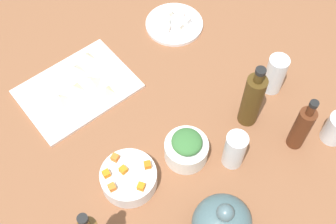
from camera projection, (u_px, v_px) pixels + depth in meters
tabletop at (168, 124)px, 127.27cm from camera, size 190.00×190.00×3.00cm
cutting_board at (78, 89)px, 131.81cm from camera, size 34.41×25.39×1.00cm
plate_tofu at (174, 24)px, 146.80cm from camera, size 20.02×20.02×1.20cm
bowl_greens at (186, 150)px, 117.03cm from camera, size 12.24×12.24×6.49cm
bowl_carrots at (129, 178)px, 113.09cm from camera, size 15.26×15.26×5.39cm
teapot at (222, 223)px, 103.03cm from camera, size 16.77×14.53×15.47cm
bottle_0 at (302, 127)px, 114.89cm from camera, size 4.71×4.71×20.66cm
bottle_1 at (252, 100)px, 118.04cm from camera, size 5.72×5.72×23.53cm
drinking_glass_0 at (235, 150)px, 113.65cm from camera, size 5.93×5.93×12.62cm
drinking_glass_1 at (275, 74)px, 127.10cm from camera, size 6.10×6.10×13.45cm
drinking_glass_2 at (336, 128)px, 118.95cm from camera, size 6.53×6.53×9.77cm
carrot_cube_0 at (147, 165)px, 111.24cm from camera, size 2.42×2.42×1.80cm
carrot_cube_1 at (112, 187)px, 107.83cm from camera, size 2.12×2.12×1.80cm
carrot_cube_2 at (115, 158)px, 112.40cm from camera, size 2.35×2.35×1.80cm
carrot_cube_3 at (106, 174)px, 109.88cm from camera, size 2.06×2.06×1.80cm
carrot_cube_4 at (123, 170)px, 110.47cm from camera, size 1.95×1.95×1.80cm
carrot_cube_5 at (141, 186)px, 107.93cm from camera, size 2.48×2.48×1.80cm
chopped_greens_mound at (187, 142)px, 112.93cm from camera, size 11.75×11.81×3.26cm
tofu_cube_0 at (167, 21)px, 145.33cm from camera, size 3.11×3.11×2.20cm
tofu_cube_1 at (181, 14)px, 147.09cm from camera, size 3.04×3.04×2.20cm
tofu_cube_2 at (179, 26)px, 144.06cm from camera, size 2.69×2.69×2.20cm
tofu_cube_3 at (167, 28)px, 143.42cm from camera, size 3.01×3.01×2.20cm
tofu_cube_4 at (169, 13)px, 147.34cm from camera, size 2.69×2.69×2.20cm
tofu_cube_5 at (187, 20)px, 145.44cm from camera, size 2.47×2.47×2.20cm
dumpling_0 at (86, 56)px, 136.58cm from camera, size 6.35×6.39×2.79cm
dumpling_1 at (75, 88)px, 129.70cm from camera, size 7.06×7.05×2.60cm
dumpling_2 at (107, 90)px, 129.32cm from camera, size 5.80×5.77×2.60cm
dumpling_3 at (75, 70)px, 133.42cm from camera, size 7.16×7.20×3.01cm
dumpling_4 at (60, 99)px, 127.27cm from camera, size 6.39×5.95×3.06cm
dumpling_5 at (91, 82)px, 131.38cm from camera, size 5.28×5.46×2.21cm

